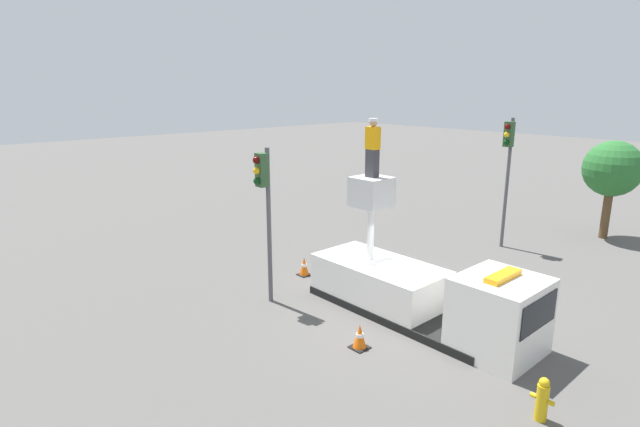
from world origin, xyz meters
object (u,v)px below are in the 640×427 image
(traffic_light_across, at_px, (508,157))
(fire_hydrant, at_px, (542,399))
(tree_left_bg, at_px, (612,169))
(traffic_light_pole, at_px, (264,195))
(worker, at_px, (373,148))
(traffic_cone_curbside, at_px, (360,337))
(bucket_truck, at_px, (418,292))
(traffic_cone_rear, at_px, (304,267))

(traffic_light_across, relative_size, fire_hydrant, 5.66)
(tree_left_bg, bearing_deg, traffic_light_across, -117.35)
(traffic_light_pole, distance_m, fire_hydrant, 8.97)
(fire_hydrant, height_order, tree_left_bg, tree_left_bg)
(traffic_light_pole, distance_m, tree_left_bg, 16.05)
(traffic_light_pole, bearing_deg, worker, 51.60)
(traffic_cone_curbside, bearing_deg, tree_left_bg, 87.78)
(bucket_truck, bearing_deg, traffic_cone_rear, -178.03)
(traffic_cone_rear, distance_m, traffic_cone_curbside, 5.44)
(tree_left_bg, bearing_deg, fire_hydrant, -75.16)
(tree_left_bg, bearing_deg, worker, -101.10)
(traffic_light_across, bearing_deg, bucket_truck, -77.42)
(bucket_truck, xyz_separation_m, traffic_light_pole, (-3.91, -2.54, 2.62))
(worker, relative_size, tree_left_bg, 0.40)
(bucket_truck, xyz_separation_m, tree_left_bg, (0.63, 12.85, 2.27))
(bucket_truck, bearing_deg, traffic_cone_curbside, -89.13)
(bucket_truck, relative_size, traffic_cone_curbside, 10.66)
(traffic_light_pole, relative_size, traffic_cone_rear, 7.14)
(traffic_light_pole, bearing_deg, fire_hydrant, 4.92)
(bucket_truck, xyz_separation_m, traffic_cone_rear, (-4.89, -0.17, -0.52))
(fire_hydrant, relative_size, tree_left_bg, 0.22)
(fire_hydrant, bearing_deg, worker, 164.16)
(traffic_light_pole, height_order, traffic_light_across, traffic_light_across)
(worker, bearing_deg, tree_left_bg, 78.90)
(fire_hydrant, relative_size, traffic_cone_rear, 1.40)
(fire_hydrant, relative_size, traffic_cone_curbside, 1.44)
(traffic_cone_curbside, bearing_deg, traffic_light_across, 99.92)
(traffic_light_pole, bearing_deg, traffic_cone_rear, 112.56)
(traffic_light_pole, height_order, fire_hydrant, traffic_light_pole)
(bucket_truck, height_order, traffic_cone_rear, bucket_truck)
(traffic_cone_curbside, distance_m, tree_left_bg, 15.57)
(worker, distance_m, traffic_cone_curbside, 5.51)
(traffic_light_pole, distance_m, traffic_light_across, 10.88)
(worker, xyz_separation_m, tree_left_bg, (2.52, 12.85, -1.74))
(traffic_light_pole, xyz_separation_m, tree_left_bg, (4.54, 15.39, -0.35))
(worker, xyz_separation_m, traffic_light_pole, (-2.02, -2.54, -1.39))
(worker, relative_size, traffic_light_pole, 0.36)
(traffic_light_across, distance_m, tree_left_bg, 5.37)
(fire_hydrant, bearing_deg, traffic_cone_curbside, -171.84)
(traffic_light_across, xyz_separation_m, tree_left_bg, (2.44, 4.72, -0.72))
(traffic_light_pole, xyz_separation_m, fire_hydrant, (8.42, 0.73, -2.99))
(fire_hydrant, bearing_deg, traffic_light_across, 122.48)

